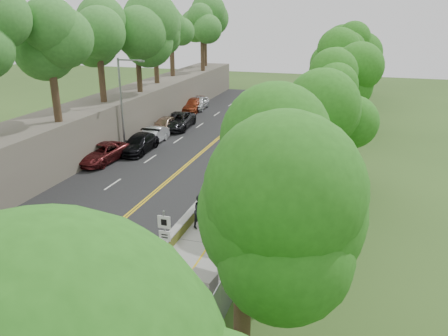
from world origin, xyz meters
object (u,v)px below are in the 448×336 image
at_px(streetlight, 123,98).
at_px(car_2, 102,153).
at_px(painter_0, 239,172).
at_px(signpost, 165,234).
at_px(construction_barrel, 307,129).
at_px(concrete_block, 202,283).
at_px(person_far, 299,138).

bearing_deg(streetlight, car_2, -92.07).
xyz_separation_m(streetlight, painter_0, (11.91, -5.40, -3.66)).
relative_size(signpost, car_2, 0.58).
bearing_deg(signpost, construction_barrel, 83.15).
bearing_deg(painter_0, car_2, 86.14).
bearing_deg(car_2, concrete_block, -41.25).
relative_size(concrete_block, painter_0, 0.63).
height_order(signpost, person_far, signpost).
xyz_separation_m(signpost, person_far, (3.15, 21.93, -1.05)).
relative_size(car_2, person_far, 3.12).
distance_m(signpost, construction_barrel, 27.30).
bearing_deg(person_far, concrete_block, 101.96).
height_order(streetlight, car_2, streetlight).
distance_m(signpost, concrete_block, 2.81).
relative_size(streetlight, person_far, 4.64).
relative_size(car_2, painter_0, 2.89).
bearing_deg(painter_0, signpost, -178.31).
bearing_deg(signpost, concrete_block, -24.61).
relative_size(painter_0, person_far, 1.08).
bearing_deg(concrete_block, person_far, 87.50).
relative_size(streetlight, painter_0, 4.31).
xyz_separation_m(streetlight, construction_barrel, (14.76, 10.05, -4.10)).
bearing_deg(painter_0, person_far, -11.27).
distance_m(construction_barrel, painter_0, 15.72).
bearing_deg(concrete_block, car_2, 134.20).
xyz_separation_m(concrete_block, painter_0, (-1.75, 12.60, 0.54)).
height_order(construction_barrel, car_2, car_2).
distance_m(construction_barrel, concrete_block, 28.08).
bearing_deg(concrete_block, construction_barrel, 87.75).
height_order(car_2, painter_0, painter_0).
relative_size(concrete_block, person_far, 0.68).
relative_size(concrete_block, car_2, 0.22).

